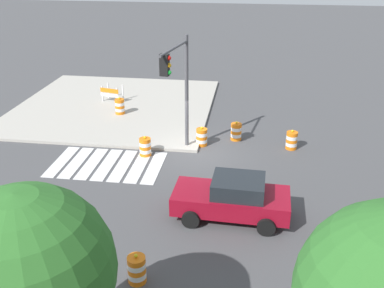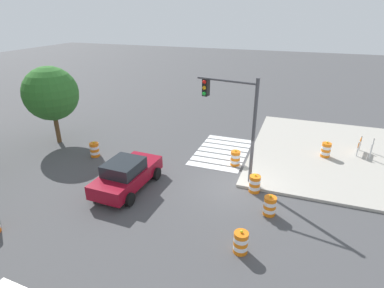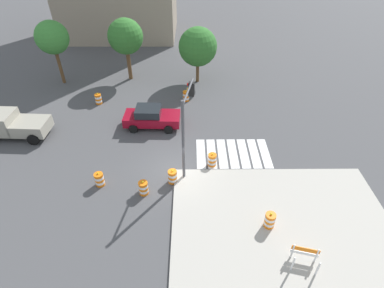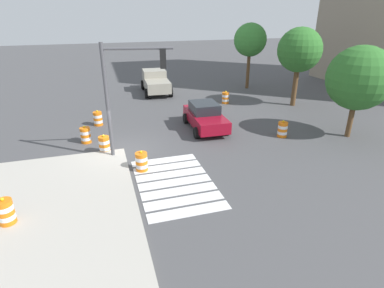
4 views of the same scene
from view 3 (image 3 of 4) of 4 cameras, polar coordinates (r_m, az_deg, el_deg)
ground_plane at (r=20.28m, az=-3.16°, el=-5.06°), size 120.00×120.00×0.00m
sidewalk_corner at (r=17.07m, az=17.71°, el=-18.44°), size 12.00×12.00×0.15m
crosswalk_stripes at (r=21.80m, az=7.58°, el=-1.72°), size 5.10×3.20×0.02m
sports_car at (r=24.11m, az=-7.54°, el=4.99°), size 4.37×2.27×1.63m
pickup_truck at (r=26.44m, az=-30.61°, el=3.12°), size 5.25×2.56×1.92m
traffic_barrel_near_corner at (r=19.27m, az=-3.62°, el=-6.05°), size 0.56×0.56×1.02m
traffic_barrel_crosswalk_end at (r=28.23m, az=-16.95°, el=8.00°), size 0.56×0.56×1.02m
traffic_barrel_median_near at (r=19.89m, az=-16.78°, el=-6.29°), size 0.56×0.56×1.02m
traffic_barrel_median_far at (r=27.48m, az=-1.12°, el=8.89°), size 0.56×0.56×1.02m
traffic_barrel_far_curb at (r=20.45m, az=3.76°, el=-2.95°), size 0.56×0.56×1.02m
traffic_barrel_lane_center at (r=18.78m, az=-8.98°, el=-8.04°), size 0.56×0.56×1.02m
traffic_barrel_on_sidewalk at (r=17.30m, az=14.21°, el=-13.51°), size 0.56×0.56×1.02m
construction_barricade at (r=16.39m, az=20.19°, el=-18.71°), size 1.39×1.05×1.00m
traffic_light_pole at (r=18.25m, az=-1.02°, el=5.08°), size 0.79×3.25×5.50m
street_tree_streetside_near at (r=29.65m, az=1.09°, el=17.55°), size 3.56×3.56×5.25m
street_tree_streetside_mid at (r=31.65m, az=-24.50°, el=17.47°), size 2.96×2.96×5.90m
street_tree_streetside_far at (r=30.58m, az=-12.23°, el=18.85°), size 3.25×3.25×5.85m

